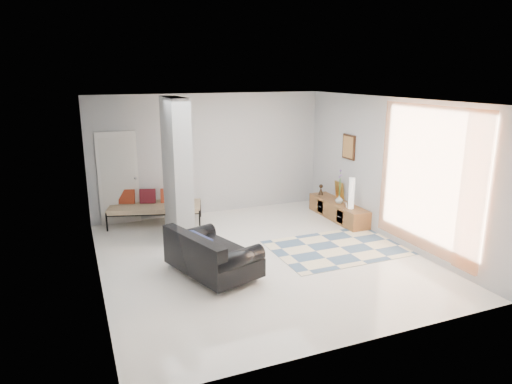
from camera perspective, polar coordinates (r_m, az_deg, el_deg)
name	(u,v)px	position (r m, az deg, el deg)	size (l,w,h in m)	color
floor	(260,257)	(8.38, 0.44, -8.08)	(6.00, 6.00, 0.00)	silver
ceiling	(260,100)	(7.74, 0.48, 11.41)	(6.00, 6.00, 0.00)	white
wall_back	(210,154)	(10.72, -5.76, 4.70)	(6.00, 6.00, 0.00)	#ACAEB0
wall_front	(360,237)	(5.42, 12.86, -5.56)	(6.00, 6.00, 0.00)	#ACAEB0
wall_left	(93,198)	(7.37, -19.69, -0.67)	(6.00, 6.00, 0.00)	#ACAEB0
wall_right	(389,170)	(9.33, 16.26, 2.70)	(6.00, 6.00, 0.00)	#ACAEB0
partition_column	(177,169)	(9.12, -9.86, 2.80)	(0.35, 1.20, 2.80)	#A2A7A9
hallway_door	(118,178)	(10.37, -16.83, 1.66)	(0.85, 0.06, 2.04)	silver
curtain	(428,180)	(8.42, 20.66, 1.44)	(2.55, 2.55, 0.00)	orange
wall_art	(349,147)	(10.36, 11.53, 5.54)	(0.04, 0.45, 0.55)	#3C1F10
media_console	(338,210)	(10.58, 10.22, -2.26)	(0.45, 1.90, 0.80)	brown
loveseat	(210,255)	(7.55, -5.82, -7.87)	(1.38, 1.80, 0.76)	silver
daybed	(154,206)	(10.28, -12.61, -1.69)	(2.12, 1.36, 0.77)	black
area_rug	(340,247)	(8.93, 10.46, -6.81)	(2.59, 1.72, 0.01)	beige
cylinder_lamp	(352,193)	(10.00, 11.86, -0.15)	(0.12, 0.12, 0.68)	silver
bronze_figurine	(321,190)	(11.05, 8.11, 0.29)	(0.13, 0.13, 0.25)	black
vase	(339,199)	(10.39, 10.36, -0.93)	(0.18, 0.18, 0.18)	silver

